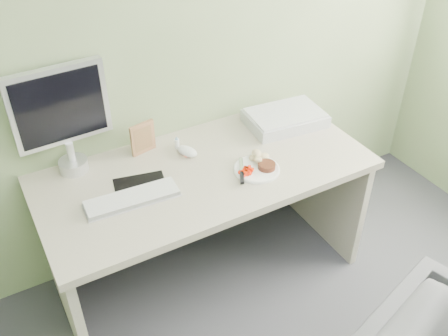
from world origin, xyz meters
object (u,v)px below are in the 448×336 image
plate (257,169)px  monitor (62,115)px  desk (206,198)px  scanner (285,119)px

plate → monitor: bearing=149.7°
desk → scanner: size_ratio=3.90×
plate → scanner: 0.46m
plate → monitor: (-0.76, 0.44, 0.29)m
plate → monitor: size_ratio=0.42×
scanner → desk: bearing=-159.2°
plate → desk: bearing=148.3°
desk → plate: bearing=-31.7°
scanner → plate: bearing=-136.1°
monitor → scanner: bearing=-11.1°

